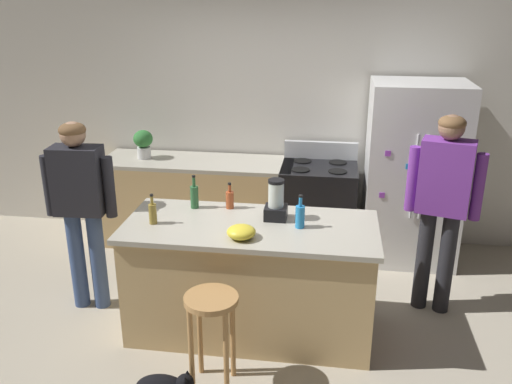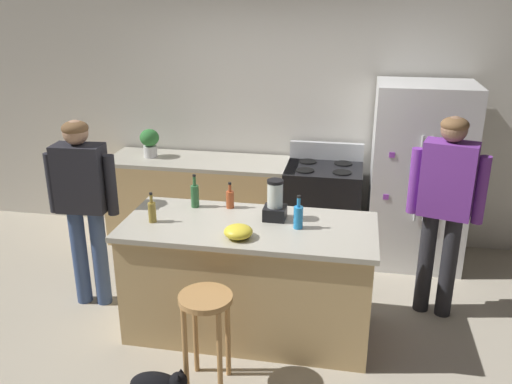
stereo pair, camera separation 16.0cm
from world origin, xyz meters
The scene contains 16 objects.
ground_plane centered at (0.00, 0.00, 0.00)m, with size 14.00×14.00×0.00m, color #B2A893.
back_wall centered at (0.00, 1.95, 1.35)m, with size 8.00×0.10×2.70m, color silver.
kitchen_island centered at (0.00, 0.00, 0.46)m, with size 1.91×0.85×0.92m.
back_counter_run centered at (-0.80, 1.55, 0.46)m, with size 2.00×0.64×0.92m.
refrigerator centered at (1.37, 1.50, 0.89)m, with size 0.90×0.73×1.79m.
stove_range centered at (0.46, 1.52, 0.47)m, with size 0.76×0.65×1.10m.
person_by_island_left centered at (-1.42, 0.16, 0.99)m, with size 0.59×0.25×1.63m.
person_by_sink_right centered at (1.48, 0.54, 1.03)m, with size 0.59×0.32×1.69m.
bar_stool centered at (-0.15, -0.70, 0.54)m, with size 0.36×0.36×0.70m.
potted_plant centered at (-1.37, 1.55, 1.09)m, with size 0.20×0.20×0.30m.
blender_appliance centered at (0.18, 0.14, 1.05)m, with size 0.17×0.17×0.32m.
bottle_cooking_sauce centered at (-0.21, 0.30, 1.00)m, with size 0.06×0.06×0.22m.
bottle_soda centered at (0.37, 0.00, 1.01)m, with size 0.07×0.07×0.26m.
bottle_vinegar centered at (-0.73, -0.09, 1.01)m, with size 0.06×0.06×0.24m.
bottle_olive_oil centered at (-0.50, 0.27, 1.02)m, with size 0.07×0.07×0.28m.
mixing_bowl centered at (-0.03, -0.25, 0.97)m, with size 0.21×0.21×0.09m, color yellow.
Camera 2 is at (0.74, -3.67, 2.56)m, focal length 38.09 mm.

